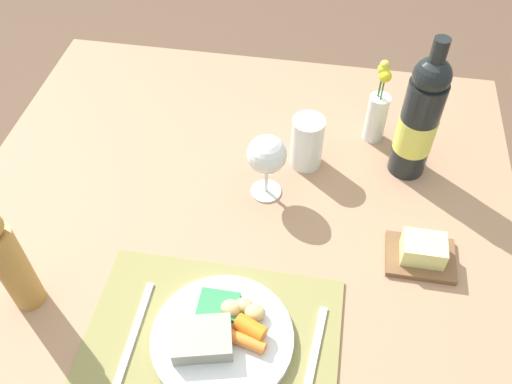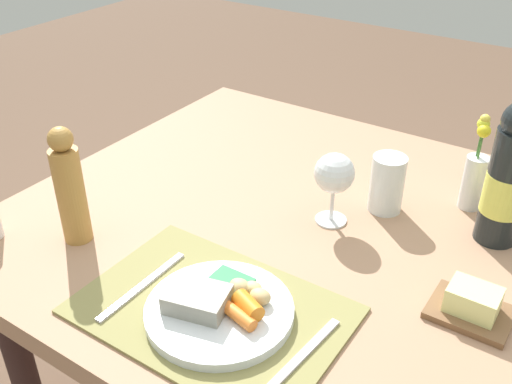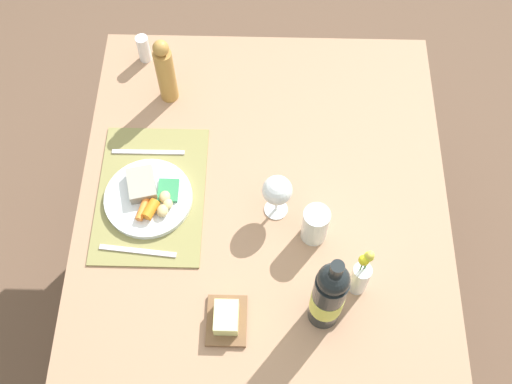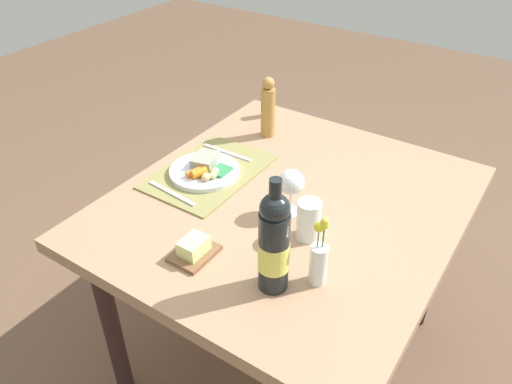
{
  "view_description": "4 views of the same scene",
  "coord_description": "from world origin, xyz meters",
  "px_view_note": "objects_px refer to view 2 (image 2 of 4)",
  "views": [
    {
      "loc": [
        0.16,
        -0.73,
        1.63
      ],
      "look_at": [
        0.04,
        -0.05,
        0.86
      ],
      "focal_mm": 38.58,
      "sensor_mm": 36.0,
      "label": 1
    },
    {
      "loc": [
        0.47,
        -0.87,
        1.43
      ],
      "look_at": [
        -0.1,
        -0.02,
        0.81
      ],
      "focal_mm": 41.27,
      "sensor_mm": 36.0,
      "label": 2
    },
    {
      "loc": [
        0.82,
        -0.0,
        2.29
      ],
      "look_at": [
        0.04,
        -0.02,
        0.83
      ],
      "focal_mm": 43.97,
      "sensor_mm": 36.0,
      "label": 3
    },
    {
      "loc": [
        1.14,
        0.63,
        1.7
      ],
      "look_at": [
        0.1,
        -0.06,
        0.83
      ],
      "focal_mm": 35.31,
      "sensor_mm": 36.0,
      "label": 4
    }
  ],
  "objects_px": {
    "dinner_plate": "(219,307)",
    "butter_dish": "(472,305)",
    "flower_vase": "(475,175)",
    "wine_bottle": "(509,176)",
    "knife": "(298,359)",
    "fork": "(143,285)",
    "wine_glass": "(334,175)",
    "water_tumbler": "(387,187)",
    "pepper_mill": "(70,188)",
    "dining_table": "(299,255)"
  },
  "relations": [
    {
      "from": "water_tumbler",
      "to": "wine_bottle",
      "type": "xyz_separation_m",
      "value": [
        0.22,
        0.02,
        0.09
      ]
    },
    {
      "from": "fork",
      "to": "butter_dish",
      "type": "xyz_separation_m",
      "value": [
        0.49,
        0.25,
        0.01
      ]
    },
    {
      "from": "flower_vase",
      "to": "wine_bottle",
      "type": "bearing_deg",
      "value": -49.35
    },
    {
      "from": "fork",
      "to": "flower_vase",
      "type": "distance_m",
      "value": 0.7
    },
    {
      "from": "butter_dish",
      "to": "fork",
      "type": "bearing_deg",
      "value": -153.11
    },
    {
      "from": "wine_glass",
      "to": "wine_bottle",
      "type": "bearing_deg",
      "value": 22.47
    },
    {
      "from": "dining_table",
      "to": "wine_bottle",
      "type": "relative_size",
      "value": 3.49
    },
    {
      "from": "fork",
      "to": "water_tumbler",
      "type": "height_order",
      "value": "water_tumbler"
    },
    {
      "from": "dinner_plate",
      "to": "butter_dish",
      "type": "distance_m",
      "value": 0.41
    },
    {
      "from": "knife",
      "to": "fork",
      "type": "bearing_deg",
      "value": -173.66
    },
    {
      "from": "wine_bottle",
      "to": "water_tumbler",
      "type": "bearing_deg",
      "value": -174.86
    },
    {
      "from": "dinner_plate",
      "to": "fork",
      "type": "bearing_deg",
      "value": -172.93
    },
    {
      "from": "dinner_plate",
      "to": "wine_bottle",
      "type": "bearing_deg",
      "value": 56.33
    },
    {
      "from": "wine_glass",
      "to": "wine_bottle",
      "type": "distance_m",
      "value": 0.32
    },
    {
      "from": "water_tumbler",
      "to": "wine_bottle",
      "type": "relative_size",
      "value": 0.37
    },
    {
      "from": "dinner_plate",
      "to": "butter_dish",
      "type": "height_order",
      "value": "same"
    },
    {
      "from": "dining_table",
      "to": "pepper_mill",
      "type": "xyz_separation_m",
      "value": [
        -0.33,
        -0.29,
        0.2
      ]
    },
    {
      "from": "dining_table",
      "to": "flower_vase",
      "type": "relative_size",
      "value": 5.51
    },
    {
      "from": "flower_vase",
      "to": "wine_glass",
      "type": "bearing_deg",
      "value": -136.07
    },
    {
      "from": "water_tumbler",
      "to": "pepper_mill",
      "type": "relative_size",
      "value": 0.52
    },
    {
      "from": "knife",
      "to": "butter_dish",
      "type": "xyz_separation_m",
      "value": [
        0.18,
        0.24,
        0.01
      ]
    },
    {
      "from": "dinner_plate",
      "to": "water_tumbler",
      "type": "height_order",
      "value": "water_tumbler"
    },
    {
      "from": "fork",
      "to": "knife",
      "type": "relative_size",
      "value": 1.01
    },
    {
      "from": "fork",
      "to": "pepper_mill",
      "type": "xyz_separation_m",
      "value": [
        -0.21,
        0.04,
        0.1
      ]
    },
    {
      "from": "pepper_mill",
      "to": "dining_table",
      "type": "bearing_deg",
      "value": 41.11
    },
    {
      "from": "knife",
      "to": "pepper_mill",
      "type": "relative_size",
      "value": 0.87
    },
    {
      "from": "dinner_plate",
      "to": "water_tumbler",
      "type": "relative_size",
      "value": 1.98
    },
    {
      "from": "wine_glass",
      "to": "butter_dish",
      "type": "xyz_separation_m",
      "value": [
        0.32,
        -0.12,
        -0.09
      ]
    },
    {
      "from": "knife",
      "to": "wine_glass",
      "type": "xyz_separation_m",
      "value": [
        -0.13,
        0.36,
        0.1
      ]
    },
    {
      "from": "water_tumbler",
      "to": "butter_dish",
      "type": "distance_m",
      "value": 0.33
    },
    {
      "from": "water_tumbler",
      "to": "flower_vase",
      "type": "relative_size",
      "value": 0.59
    },
    {
      "from": "flower_vase",
      "to": "wine_bottle",
      "type": "distance_m",
      "value": 0.13
    },
    {
      "from": "fork",
      "to": "flower_vase",
      "type": "relative_size",
      "value": 1.0
    },
    {
      "from": "knife",
      "to": "wine_bottle",
      "type": "xyz_separation_m",
      "value": [
        0.16,
        0.48,
        0.13
      ]
    },
    {
      "from": "dinner_plate",
      "to": "water_tumbler",
      "type": "xyz_separation_m",
      "value": [
        0.09,
        0.45,
        0.03
      ]
    },
    {
      "from": "fork",
      "to": "butter_dish",
      "type": "distance_m",
      "value": 0.55
    },
    {
      "from": "knife",
      "to": "pepper_mill",
      "type": "xyz_separation_m",
      "value": [
        -0.51,
        0.04,
        0.1
      ]
    },
    {
      "from": "fork",
      "to": "knife",
      "type": "xyz_separation_m",
      "value": [
        0.31,
        0.0,
        0.0
      ]
    },
    {
      "from": "butter_dish",
      "to": "dinner_plate",
      "type": "bearing_deg",
      "value": -145.88
    },
    {
      "from": "dinner_plate",
      "to": "flower_vase",
      "type": "bearing_deg",
      "value": 66.9
    },
    {
      "from": "dining_table",
      "to": "wine_bottle",
      "type": "bearing_deg",
      "value": 24.74
    },
    {
      "from": "dinner_plate",
      "to": "knife",
      "type": "height_order",
      "value": "dinner_plate"
    },
    {
      "from": "dining_table",
      "to": "fork",
      "type": "relative_size",
      "value": 5.48
    },
    {
      "from": "fork",
      "to": "water_tumbler",
      "type": "distance_m",
      "value": 0.53
    },
    {
      "from": "dinner_plate",
      "to": "wine_glass",
      "type": "height_order",
      "value": "wine_glass"
    },
    {
      "from": "flower_vase",
      "to": "wine_bottle",
      "type": "relative_size",
      "value": 0.63
    },
    {
      "from": "dining_table",
      "to": "fork",
      "type": "height_order",
      "value": "fork"
    },
    {
      "from": "knife",
      "to": "butter_dish",
      "type": "distance_m",
      "value": 0.3
    },
    {
      "from": "knife",
      "to": "water_tumbler",
      "type": "relative_size",
      "value": 1.69
    },
    {
      "from": "dinner_plate",
      "to": "pepper_mill",
      "type": "xyz_separation_m",
      "value": [
        -0.36,
        0.02,
        0.09
      ]
    }
  ]
}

